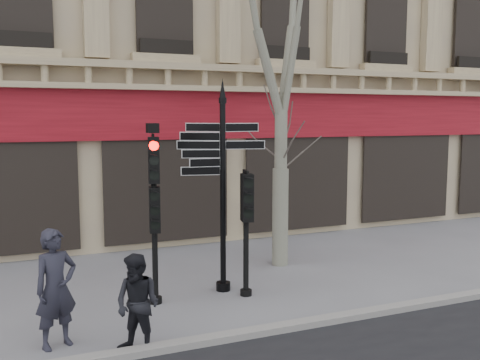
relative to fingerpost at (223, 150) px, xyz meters
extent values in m
plane|color=slate|center=(-0.10, -0.95, -2.89)|extent=(80.00, 80.00, 0.00)
cube|color=gray|center=(-0.10, -2.35, -2.83)|extent=(80.00, 0.25, 0.12)
cube|color=maroon|center=(-0.10, 3.93, 0.71)|extent=(28.00, 0.25, 1.30)
cube|color=#917D5E|center=(-0.10, 3.70, 1.68)|extent=(28.00, 0.35, 0.74)
cylinder|color=black|center=(0.00, 0.00, -0.98)|extent=(0.12, 0.12, 3.81)
cylinder|color=black|center=(0.00, 0.00, -2.80)|extent=(0.30, 0.30, 0.17)
cone|color=black|center=(0.00, 0.00, 1.22)|extent=(0.13, 0.13, 0.38)
cylinder|color=black|center=(-1.47, -0.22, -1.31)|extent=(0.11, 0.11, 3.15)
cylinder|color=black|center=(-1.47, -0.22, -2.83)|extent=(0.23, 0.23, 0.13)
cube|color=black|center=(-1.47, -0.22, -1.06)|extent=(0.42, 0.34, 0.86)
cube|color=black|center=(-1.47, -0.22, -0.14)|extent=(0.42, 0.34, 0.86)
sphere|color=#FF0C05|center=(-1.47, -0.22, 0.09)|extent=(0.18, 0.18, 0.18)
cube|color=black|center=(-1.47, -0.22, 0.45)|extent=(0.24, 0.28, 0.18)
cylinder|color=black|center=(0.31, -0.47, -1.67)|extent=(0.12, 0.12, 2.45)
cylinder|color=black|center=(0.31, -0.47, -2.82)|extent=(0.25, 0.25, 0.14)
cube|color=black|center=(0.31, -0.47, -0.91)|extent=(0.46, 0.37, 0.93)
cylinder|color=gray|center=(1.95, 1.27, -1.73)|extent=(0.38, 0.38, 2.33)
cylinder|color=gray|center=(1.95, 1.27, 0.07)|extent=(0.30, 0.30, 1.48)
imported|color=#21212C|center=(-3.34, -1.54, -1.96)|extent=(0.80, 0.68, 1.86)
imported|color=black|center=(-2.23, -2.25, -2.13)|extent=(0.93, 0.93, 1.52)
camera|label=1|loc=(-3.79, -9.96, 0.66)|focal=40.00mm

